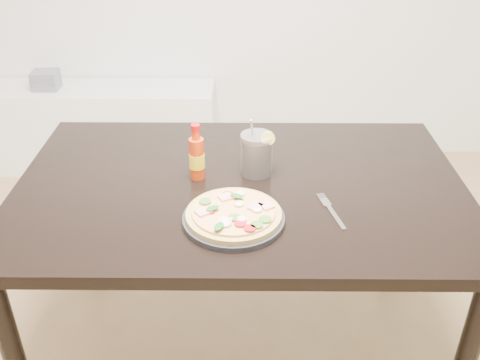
{
  "coord_description": "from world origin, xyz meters",
  "views": [
    {
      "loc": [
        0.08,
        -0.84,
        1.61
      ],
      "look_at": [
        0.07,
        0.47,
        0.83
      ],
      "focal_mm": 40.0,
      "sensor_mm": 36.0,
      "label": 1
    }
  ],
  "objects_px": {
    "dining_table": "(240,205)",
    "hot_sauce_bottle": "(197,157)",
    "fork": "(331,210)",
    "plate": "(234,219)",
    "pizza": "(234,213)",
    "cola_cup": "(257,155)",
    "media_console": "(98,127)"
  },
  "relations": [
    {
      "from": "pizza",
      "to": "hot_sauce_bottle",
      "type": "relative_size",
      "value": 1.45
    },
    {
      "from": "dining_table",
      "to": "plate",
      "type": "bearing_deg",
      "value": -94.57
    },
    {
      "from": "plate",
      "to": "pizza",
      "type": "height_order",
      "value": "pizza"
    },
    {
      "from": "fork",
      "to": "pizza",
      "type": "bearing_deg",
      "value": 177.76
    },
    {
      "from": "pizza",
      "to": "cola_cup",
      "type": "height_order",
      "value": "cola_cup"
    },
    {
      "from": "plate",
      "to": "pizza",
      "type": "xyz_separation_m",
      "value": [
        0.0,
        -0.0,
        0.02
      ]
    },
    {
      "from": "plate",
      "to": "cola_cup",
      "type": "bearing_deg",
      "value": 76.09
    },
    {
      "from": "dining_table",
      "to": "pizza",
      "type": "relative_size",
      "value": 5.27
    },
    {
      "from": "hot_sauce_bottle",
      "to": "fork",
      "type": "height_order",
      "value": "hot_sauce_bottle"
    },
    {
      "from": "plate",
      "to": "media_console",
      "type": "xyz_separation_m",
      "value": [
        -0.85,
        1.69,
        -0.51
      ]
    },
    {
      "from": "plate",
      "to": "fork",
      "type": "bearing_deg",
      "value": 11.4
    },
    {
      "from": "hot_sauce_bottle",
      "to": "cola_cup",
      "type": "bearing_deg",
      "value": 10.07
    },
    {
      "from": "hot_sauce_bottle",
      "to": "cola_cup",
      "type": "distance_m",
      "value": 0.19
    },
    {
      "from": "fork",
      "to": "plate",
      "type": "bearing_deg",
      "value": 177.47
    },
    {
      "from": "dining_table",
      "to": "hot_sauce_bottle",
      "type": "xyz_separation_m",
      "value": [
        -0.14,
        0.03,
        0.16
      ]
    },
    {
      "from": "pizza",
      "to": "media_console",
      "type": "xyz_separation_m",
      "value": [
        -0.85,
        1.69,
        -0.53
      ]
    },
    {
      "from": "hot_sauce_bottle",
      "to": "fork",
      "type": "relative_size",
      "value": 0.98
    },
    {
      "from": "pizza",
      "to": "cola_cup",
      "type": "distance_m",
      "value": 0.29
    },
    {
      "from": "dining_table",
      "to": "plate",
      "type": "height_order",
      "value": "plate"
    },
    {
      "from": "pizza",
      "to": "fork",
      "type": "height_order",
      "value": "pizza"
    },
    {
      "from": "dining_table",
      "to": "plate",
      "type": "distance_m",
      "value": 0.23
    },
    {
      "from": "media_console",
      "to": "cola_cup",
      "type": "bearing_deg",
      "value": -56.98
    },
    {
      "from": "dining_table",
      "to": "hot_sauce_bottle",
      "type": "height_order",
      "value": "hot_sauce_bottle"
    },
    {
      "from": "dining_table",
      "to": "hot_sauce_bottle",
      "type": "distance_m",
      "value": 0.21
    },
    {
      "from": "dining_table",
      "to": "pizza",
      "type": "distance_m",
      "value": 0.24
    },
    {
      "from": "hot_sauce_bottle",
      "to": "fork",
      "type": "bearing_deg",
      "value": -25.14
    },
    {
      "from": "media_console",
      "to": "plate",
      "type": "bearing_deg",
      "value": -63.26
    },
    {
      "from": "fork",
      "to": "hot_sauce_bottle",
      "type": "bearing_deg",
      "value": 140.93
    },
    {
      "from": "pizza",
      "to": "dining_table",
      "type": "bearing_deg",
      "value": 85.62
    },
    {
      "from": "dining_table",
      "to": "cola_cup",
      "type": "distance_m",
      "value": 0.17
    },
    {
      "from": "pizza",
      "to": "fork",
      "type": "xyz_separation_m",
      "value": [
        0.28,
        0.06,
        -0.02
      ]
    },
    {
      "from": "dining_table",
      "to": "fork",
      "type": "distance_m",
      "value": 0.32
    }
  ]
}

